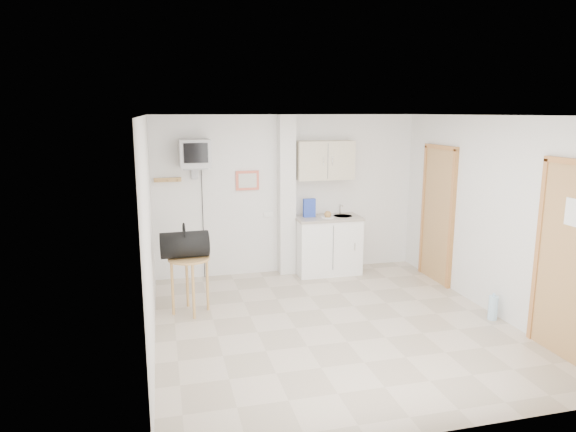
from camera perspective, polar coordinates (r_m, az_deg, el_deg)
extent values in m
plane|color=beige|center=(6.40, 5.00, -11.90)|extent=(4.50, 4.50, 0.00)
cube|color=white|center=(8.14, -0.01, 2.39)|extent=(4.20, 0.04, 2.50)
cube|color=white|center=(4.04, 15.82, -7.55)|extent=(4.20, 0.04, 2.50)
cube|color=white|center=(5.70, -15.18, -1.99)|extent=(0.04, 4.50, 2.50)
cube|color=white|center=(6.99, 21.69, 0.05)|extent=(0.04, 4.50, 2.50)
cube|color=white|center=(5.88, 5.43, 11.07)|extent=(4.20, 4.50, 0.04)
cube|color=white|center=(8.02, -0.16, 2.25)|extent=(0.25, 0.22, 2.50)
cube|color=#DE614A|center=(7.96, -4.53, 3.96)|extent=(0.36, 0.03, 0.30)
cube|color=silver|center=(7.94, -4.51, 3.94)|extent=(0.28, 0.01, 0.22)
cube|color=tan|center=(7.83, -13.23, 3.94)|extent=(0.40, 0.05, 0.06)
cube|color=white|center=(8.11, -2.18, 0.19)|extent=(0.15, 0.02, 0.08)
cylinder|color=tan|center=(7.77, -14.33, 3.75)|extent=(0.02, 0.08, 0.02)
cylinder|color=tan|center=(7.77, -13.22, 3.81)|extent=(0.02, 0.08, 0.02)
cylinder|color=tan|center=(7.78, -12.11, 3.86)|extent=(0.02, 0.08, 0.02)
cube|color=olive|center=(8.05, 16.27, 0.01)|extent=(0.04, 0.75, 2.00)
cube|color=brown|center=(8.05, 16.24, 0.01)|extent=(0.06, 0.87, 2.06)
cube|color=olive|center=(6.01, 28.79, -4.69)|extent=(0.04, 0.82, 2.02)
cube|color=brown|center=(6.01, 28.76, -4.69)|extent=(0.06, 0.94, 2.08)
cube|color=white|center=(5.88, 29.12, 0.35)|extent=(0.01, 0.20, 0.28)
cube|color=white|center=(8.21, 4.40, -3.35)|extent=(1.00, 0.55, 0.88)
cube|color=#A89D8E|center=(8.10, 4.45, -0.21)|extent=(1.03, 0.58, 0.04)
cylinder|color=#B7B7BA|center=(8.19, 6.11, -0.15)|extent=(0.30, 0.30, 0.05)
cylinder|color=#B7B7BA|center=(8.30, 5.79, 0.75)|extent=(0.02, 0.02, 0.16)
cylinder|color=#B7B7BA|center=(8.23, 5.94, 1.18)|extent=(0.02, 0.13, 0.02)
cube|color=beige|center=(8.07, 4.09, 6.21)|extent=(0.90, 0.32, 0.60)
cube|color=#253FAC|center=(8.03, 2.38, 0.91)|extent=(0.19, 0.07, 0.29)
cylinder|color=white|center=(8.01, 4.43, -0.14)|extent=(0.22, 0.22, 0.01)
sphere|color=tan|center=(8.00, 4.44, 0.18)|extent=(0.11, 0.11, 0.11)
cube|color=slate|center=(7.70, -10.29, 5.28)|extent=(0.36, 0.32, 0.02)
cube|color=slate|center=(7.83, -10.33, 4.80)|extent=(0.10, 0.06, 0.20)
cube|color=#A4A3A6|center=(7.61, -10.31, 6.87)|extent=(0.44, 0.42, 0.40)
cube|color=black|center=(7.39, -10.20, 6.90)|extent=(0.34, 0.02, 0.28)
cylinder|color=black|center=(7.98, -9.42, -0.77)|extent=(0.01, 0.01, 1.73)
cylinder|color=tan|center=(6.62, -10.94, -4.65)|extent=(0.53, 0.53, 0.03)
cylinder|color=tan|center=(6.77, -8.95, -7.49)|extent=(0.04, 0.04, 0.71)
cylinder|color=tan|center=(6.94, -11.15, -7.09)|extent=(0.04, 0.04, 0.71)
cylinder|color=tan|center=(6.70, -12.71, -7.84)|extent=(0.04, 0.04, 0.71)
cylinder|color=tan|center=(6.52, -10.47, -8.28)|extent=(0.04, 0.04, 0.71)
cylinder|color=black|center=(6.59, -11.43, -3.13)|extent=(0.61, 0.35, 0.33)
torus|color=black|center=(6.56, -11.48, -1.82)|extent=(0.03, 0.25, 0.25)
cylinder|color=#ABD4F0|center=(6.95, 21.82, -9.45)|extent=(0.11, 0.11, 0.30)
cylinder|color=#ABD4F0|center=(6.89, 21.93, -8.12)|extent=(0.03, 0.03, 0.04)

